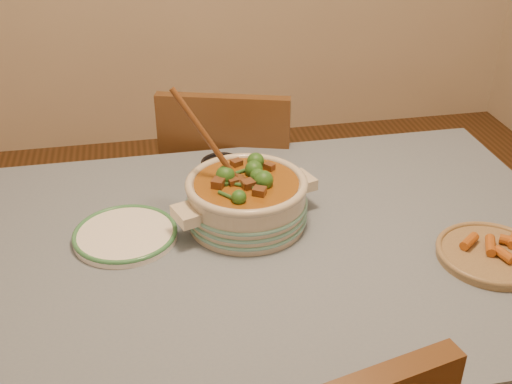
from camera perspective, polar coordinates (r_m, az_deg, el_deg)
dining_table at (r=1.67m, az=-0.21°, el=-7.16°), size 1.68×1.08×0.76m
stew_casserole at (r=1.65m, az=-0.87°, el=-0.43°), size 0.40×0.39×0.37m
white_plate at (r=1.66m, az=-11.54°, el=-3.71°), size 0.34×0.34×0.02m
condiment_bowl at (r=1.88m, az=-3.11°, el=2.07°), size 0.15×0.15×0.06m
fried_plate at (r=1.65m, az=20.18°, el=-5.07°), size 0.28×0.28×0.04m
chair_far at (r=2.31m, az=-2.36°, el=0.34°), size 0.54×0.54×0.92m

